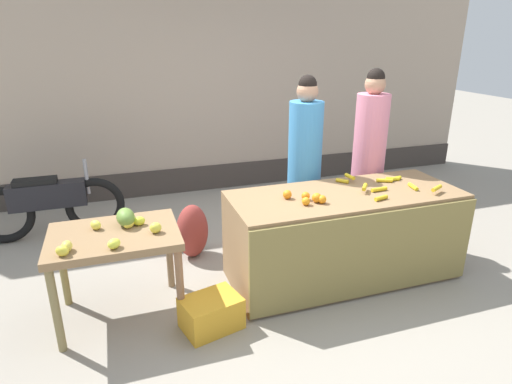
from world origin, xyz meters
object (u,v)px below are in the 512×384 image
vendor_woman_blue_shirt (304,165)px  vendor_woman_pink_shirt (368,158)px  produce_sack (192,231)px  parked_motorcycle (49,204)px  produce_crate (211,313)px

vendor_woman_blue_shirt → vendor_woman_pink_shirt: bearing=-2.3°
vendor_woman_blue_shirt → produce_sack: 1.33m
vendor_woman_pink_shirt → parked_motorcycle: bearing=161.2°
vendor_woman_blue_shirt → produce_sack: vendor_woman_blue_shirt is taller
vendor_woman_blue_shirt → vendor_woman_pink_shirt: size_ratio=0.98×
vendor_woman_blue_shirt → parked_motorcycle: vendor_woman_blue_shirt is taller
vendor_woman_blue_shirt → parked_motorcycle: (-2.58, 1.10, -0.51)m
vendor_woman_blue_shirt → produce_sack: bearing=172.5°
vendor_woman_blue_shirt → vendor_woman_pink_shirt: 0.73m
parked_motorcycle → produce_sack: size_ratio=2.84×
vendor_woman_pink_shirt → produce_sack: bearing=174.5°
parked_motorcycle → produce_sack: parked_motorcycle is taller
vendor_woman_pink_shirt → produce_sack: (-1.88, 0.18, -0.66)m
vendor_woman_pink_shirt → parked_motorcycle: 3.53m
produce_crate → produce_sack: produce_sack is taller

